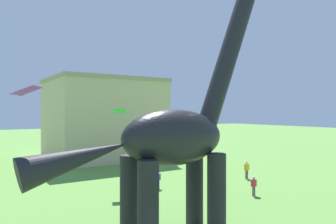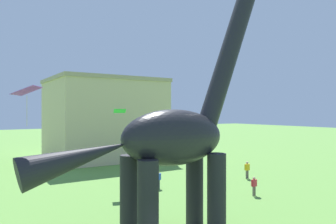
# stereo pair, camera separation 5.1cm
# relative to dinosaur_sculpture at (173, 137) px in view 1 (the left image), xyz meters

# --- Properties ---
(dinosaur_sculpture) EXTENTS (13.96, 2.96, 14.59)m
(dinosaur_sculpture) POSITION_rel_dinosaur_sculpture_xyz_m (0.00, 0.00, 0.00)
(dinosaur_sculpture) COLOR black
(dinosaur_sculpture) RESTS_ON ground_plane
(person_near_flyer) EXTENTS (0.63, 0.28, 1.69)m
(person_near_flyer) POSITION_rel_dinosaur_sculpture_xyz_m (14.39, 8.43, -4.25)
(person_near_flyer) COLOR #6B6056
(person_near_flyer) RESTS_ON ground_plane
(person_photographer) EXTENTS (0.56, 0.25, 1.50)m
(person_photographer) POSITION_rel_dinosaur_sculpture_xyz_m (10.04, 3.57, -4.37)
(person_photographer) COLOR #6B6056
(person_photographer) RESTS_ON ground_plane
(person_strolling_adult) EXTENTS (0.57, 0.25, 1.53)m
(person_strolling_adult) POSITION_rel_dinosaur_sculpture_xyz_m (10.90, 8.47, -4.35)
(person_strolling_adult) COLOR black
(person_strolling_adult) RESTS_ON ground_plane
(person_watching_child) EXTENTS (0.57, 0.25, 1.53)m
(person_watching_child) POSITION_rel_dinosaur_sculpture_xyz_m (4.88, 9.66, -4.35)
(person_watching_child) COLOR #2D3347
(person_watching_child) RESTS_ON ground_plane
(kite_trailing) EXTENTS (1.48, 1.65, 1.76)m
(kite_trailing) POSITION_rel_dinosaur_sculpture_xyz_m (-6.94, 1.05, 2.27)
(kite_trailing) COLOR purple
(kite_near_high) EXTENTS (1.21, 1.01, 0.36)m
(kite_near_high) POSITION_rel_dinosaur_sculpture_xyz_m (2.11, 11.46, 1.41)
(kite_near_high) COLOR green
(background_building_block) EXTENTS (14.72, 13.25, 11.23)m
(background_building_block) POSITION_rel_dinosaur_sculpture_xyz_m (7.81, 29.62, 0.35)
(background_building_block) COLOR #CCB78E
(background_building_block) RESTS_ON ground_plane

